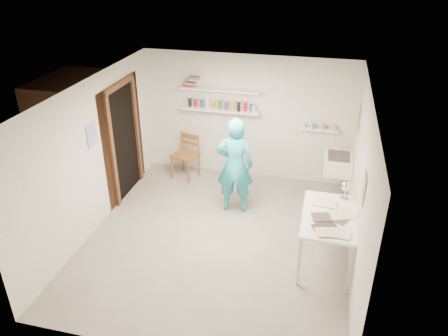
% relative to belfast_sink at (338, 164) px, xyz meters
% --- Properties ---
extents(floor, '(4.00, 4.50, 0.02)m').
position_rel_belfast_sink_xyz_m(floor, '(-1.75, -1.70, -0.71)').
color(floor, slate).
rests_on(floor, ground).
extents(ceiling, '(4.00, 4.50, 0.02)m').
position_rel_belfast_sink_xyz_m(ceiling, '(-1.75, -1.70, 1.71)').
color(ceiling, silver).
rests_on(ceiling, wall_back).
extents(wall_back, '(4.00, 0.02, 2.40)m').
position_rel_belfast_sink_xyz_m(wall_back, '(-1.75, 0.56, 0.50)').
color(wall_back, silver).
rests_on(wall_back, ground).
extents(wall_front, '(4.00, 0.02, 2.40)m').
position_rel_belfast_sink_xyz_m(wall_front, '(-1.75, -3.96, 0.50)').
color(wall_front, silver).
rests_on(wall_front, ground).
extents(wall_left, '(0.02, 4.50, 2.40)m').
position_rel_belfast_sink_xyz_m(wall_left, '(-3.76, -1.70, 0.50)').
color(wall_left, silver).
rests_on(wall_left, ground).
extents(wall_right, '(0.02, 4.50, 2.40)m').
position_rel_belfast_sink_xyz_m(wall_right, '(0.26, -1.70, 0.50)').
color(wall_right, silver).
rests_on(wall_right, ground).
extents(doorway_recess, '(0.02, 0.90, 2.00)m').
position_rel_belfast_sink_xyz_m(doorway_recess, '(-3.74, -0.65, 0.30)').
color(doorway_recess, black).
rests_on(doorway_recess, wall_left).
extents(corridor_box, '(1.40, 1.50, 2.10)m').
position_rel_belfast_sink_xyz_m(corridor_box, '(-4.45, -0.65, 0.35)').
color(corridor_box, brown).
rests_on(corridor_box, ground).
extents(door_lintel, '(0.06, 1.05, 0.10)m').
position_rel_belfast_sink_xyz_m(door_lintel, '(-3.72, -0.65, 1.35)').
color(door_lintel, brown).
rests_on(door_lintel, wall_left).
extents(door_jamb_near, '(0.06, 0.10, 2.00)m').
position_rel_belfast_sink_xyz_m(door_jamb_near, '(-3.72, -1.15, 0.30)').
color(door_jamb_near, brown).
rests_on(door_jamb_near, ground).
extents(door_jamb_far, '(0.06, 0.10, 2.00)m').
position_rel_belfast_sink_xyz_m(door_jamb_far, '(-3.72, -0.15, 0.30)').
color(door_jamb_far, brown).
rests_on(door_jamb_far, ground).
extents(shelf_lower, '(1.50, 0.22, 0.03)m').
position_rel_belfast_sink_xyz_m(shelf_lower, '(-2.25, 0.43, 0.65)').
color(shelf_lower, white).
rests_on(shelf_lower, wall_back).
extents(shelf_upper, '(1.50, 0.22, 0.03)m').
position_rel_belfast_sink_xyz_m(shelf_upper, '(-2.25, 0.43, 1.05)').
color(shelf_upper, white).
rests_on(shelf_upper, wall_back).
extents(ledge_shelf, '(0.70, 0.14, 0.03)m').
position_rel_belfast_sink_xyz_m(ledge_shelf, '(-0.40, 0.47, 0.42)').
color(ledge_shelf, white).
rests_on(ledge_shelf, wall_back).
extents(poster_left, '(0.01, 0.28, 0.36)m').
position_rel_belfast_sink_xyz_m(poster_left, '(-3.74, -1.65, 0.85)').
color(poster_left, '#334C7F').
rests_on(poster_left, wall_left).
extents(poster_right_a, '(0.01, 0.34, 0.42)m').
position_rel_belfast_sink_xyz_m(poster_right_a, '(0.24, 0.10, 0.85)').
color(poster_right_a, '#995933').
rests_on(poster_right_a, wall_right).
extents(poster_right_b, '(0.01, 0.30, 0.38)m').
position_rel_belfast_sink_xyz_m(poster_right_b, '(0.24, -2.25, 0.80)').
color(poster_right_b, '#3F724C').
rests_on(poster_right_b, wall_right).
extents(belfast_sink, '(0.48, 0.60, 0.30)m').
position_rel_belfast_sink_xyz_m(belfast_sink, '(0.00, 0.00, 0.00)').
color(belfast_sink, white).
rests_on(belfast_sink, wall_right).
extents(man, '(0.67, 0.49, 1.70)m').
position_rel_belfast_sink_xyz_m(man, '(-1.69, -0.80, 0.15)').
color(man, '#24A0B8').
rests_on(man, ground).
extents(wall_clock, '(0.31, 0.08, 0.31)m').
position_rel_belfast_sink_xyz_m(wall_clock, '(-1.66, -0.58, 0.43)').
color(wall_clock, beige).
rests_on(wall_clock, man).
extents(wooden_chair, '(0.55, 0.54, 0.96)m').
position_rel_belfast_sink_xyz_m(wooden_chair, '(-2.88, 0.13, -0.22)').
color(wooden_chair, brown).
rests_on(wooden_chair, ground).
extents(work_table, '(0.73, 1.22, 0.82)m').
position_rel_belfast_sink_xyz_m(work_table, '(-0.11, -1.89, -0.29)').
color(work_table, white).
rests_on(work_table, ground).
extents(desk_lamp, '(0.15, 0.15, 0.15)m').
position_rel_belfast_sink_xyz_m(desk_lamp, '(0.09, -1.40, 0.34)').
color(desk_lamp, silver).
rests_on(desk_lamp, work_table).
extents(spray_cans, '(1.34, 0.06, 0.17)m').
position_rel_belfast_sink_xyz_m(spray_cans, '(-2.25, 0.43, 0.75)').
color(spray_cans, black).
rests_on(spray_cans, shelf_lower).
extents(book_stack, '(0.30, 0.14, 0.20)m').
position_rel_belfast_sink_xyz_m(book_stack, '(-2.79, 0.43, 1.16)').
color(book_stack, red).
rests_on(book_stack, shelf_upper).
extents(ledge_pots, '(0.48, 0.07, 0.09)m').
position_rel_belfast_sink_xyz_m(ledge_pots, '(-0.40, 0.47, 0.48)').
color(ledge_pots, silver).
rests_on(ledge_pots, ledge_shelf).
extents(papers, '(0.30, 0.22, 0.03)m').
position_rel_belfast_sink_xyz_m(papers, '(-0.11, -1.89, 0.13)').
color(papers, silver).
rests_on(papers, work_table).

